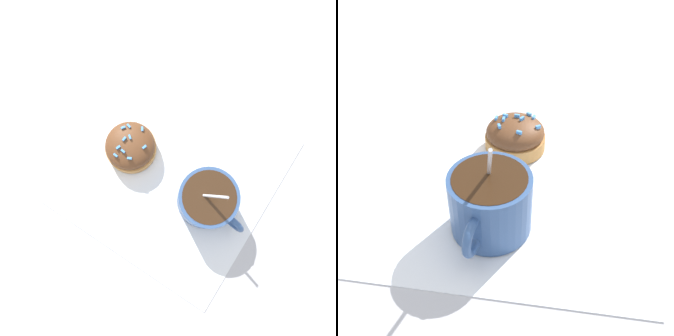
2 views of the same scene
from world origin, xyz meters
TOP-DOWN VIEW (x-y plane):
  - ground_plane at (0.00, 0.00)m, footprint 3.00×3.00m
  - paper_napkin at (0.00, 0.00)m, footprint 0.33×0.32m
  - coffee_cup at (0.07, -0.01)m, footprint 0.11×0.09m
  - frosted_pastry at (-0.07, -0.01)m, footprint 0.08×0.08m

SIDE VIEW (x-z plane):
  - ground_plane at x=0.00m, z-range 0.00..0.00m
  - paper_napkin at x=0.00m, z-range 0.00..0.00m
  - frosted_pastry at x=-0.07m, z-range 0.00..0.05m
  - coffee_cup at x=0.07m, z-range -0.02..0.10m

